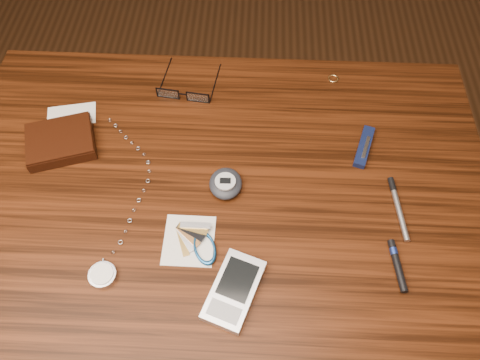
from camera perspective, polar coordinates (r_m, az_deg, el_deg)
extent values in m
plane|color=#472814|center=(1.54, -1.48, -16.20)|extent=(3.80, 3.80, 0.00)
cube|color=#3A1809|center=(0.86, -2.54, -2.07)|extent=(1.00, 0.70, 0.03)
cylinder|color=#4C2814|center=(1.43, -19.38, 1.37)|extent=(0.05, 0.05, 0.71)
cylinder|color=#4C2814|center=(1.39, 17.76, 0.00)|extent=(0.05, 0.05, 0.71)
cube|color=black|center=(0.96, -21.00, 4.33)|extent=(0.15, 0.14, 0.02)
cube|color=black|center=(0.95, -21.25, 4.82)|extent=(0.15, 0.13, 0.00)
cube|color=silver|center=(1.01, -19.85, 7.45)|extent=(0.11, 0.08, 0.00)
cube|color=black|center=(0.99, -8.79, 10.38)|extent=(0.05, 0.01, 0.02)
cube|color=silver|center=(0.99, -8.79, 10.38)|extent=(0.04, 0.01, 0.02)
cylinder|color=black|center=(1.04, -9.17, 12.37)|extent=(0.02, 0.11, 0.00)
cube|color=black|center=(0.97, -5.17, 9.98)|extent=(0.05, 0.01, 0.02)
cube|color=silver|center=(0.97, -5.17, 9.98)|extent=(0.04, 0.01, 0.02)
cylinder|color=black|center=(1.01, -3.05, 11.73)|extent=(0.02, 0.11, 0.00)
cube|color=black|center=(0.98, -7.02, 10.33)|extent=(0.02, 0.00, 0.00)
torus|color=#EDC074|center=(1.04, 11.30, 12.03)|extent=(0.03, 0.03, 0.00)
cylinder|color=#B7B7BB|center=(0.80, -16.41, -11.07)|extent=(0.04, 0.04, 0.01)
cylinder|color=white|center=(0.79, -16.52, -10.90)|extent=(0.04, 0.04, 0.00)
cylinder|color=#B7B7BB|center=(0.81, -16.33, -9.42)|extent=(0.01, 0.01, 0.01)
torus|color=#B7B7BB|center=(0.81, -15.20, -8.50)|extent=(0.01, 0.01, 0.01)
torus|color=#B7B7BB|center=(0.82, -14.36, -7.37)|extent=(0.01, 0.01, 0.00)
torus|color=#B7B7BB|center=(0.83, -13.77, -6.11)|extent=(0.01, 0.01, 0.01)
torus|color=#B7B7BB|center=(0.84, -13.30, -4.84)|extent=(0.01, 0.01, 0.00)
torus|color=#B7B7BB|center=(0.84, -12.80, -3.60)|extent=(0.01, 0.01, 0.01)
torus|color=#B7B7BB|center=(0.85, -12.23, -2.42)|extent=(0.01, 0.01, 0.00)
torus|color=#B7B7BB|center=(0.86, -11.65, -1.27)|extent=(0.01, 0.00, 0.01)
torus|color=#B7B7BB|center=(0.87, -11.17, -0.12)|extent=(0.01, 0.01, 0.00)
torus|color=#B7B7BB|center=(0.88, -10.97, 1.05)|extent=(0.01, 0.00, 0.01)
torus|color=#B7B7BB|center=(0.89, -11.15, 2.14)|extent=(0.01, 0.01, 0.00)
torus|color=#B7B7BB|center=(0.91, -11.65, 3.05)|extent=(0.01, 0.01, 0.01)
torus|color=#B7B7BB|center=(0.92, -12.33, 3.78)|extent=(0.01, 0.01, 0.00)
torus|color=#B7B7BB|center=(0.93, -13.05, 4.42)|extent=(0.01, 0.01, 0.01)
torus|color=#B7B7BB|center=(0.94, -13.74, 5.07)|extent=(0.01, 0.01, 0.00)
torus|color=#B7B7BB|center=(0.95, -14.35, 5.76)|extent=(0.01, 0.01, 0.01)
torus|color=#B7B7BB|center=(0.96, -14.94, 6.45)|extent=(0.01, 0.01, 0.00)
torus|color=#B7B7BB|center=(0.98, -15.58, 7.05)|extent=(0.01, 0.00, 0.01)
cube|color=silver|center=(0.76, -0.74, -13.29)|extent=(0.10, 0.14, 0.02)
cube|color=black|center=(0.75, -0.30, -12.04)|extent=(0.07, 0.08, 0.00)
cube|color=gray|center=(0.74, -1.96, -15.71)|extent=(0.06, 0.04, 0.00)
ellipsoid|color=#21232B|center=(0.84, -1.77, -0.43)|extent=(0.06, 0.07, 0.02)
cylinder|color=#B0B3B7|center=(0.83, -1.81, -0.18)|extent=(0.04, 0.04, 0.00)
cube|color=black|center=(0.83, -1.81, -0.08)|extent=(0.02, 0.01, 0.00)
cube|color=white|center=(0.80, -6.25, -7.33)|extent=(0.09, 0.10, 0.00)
torus|color=#1A5493|center=(0.79, -4.33, -8.25)|extent=(0.07, 0.07, 0.01)
cube|color=#A7813B|center=(0.80, -6.97, -7.54)|extent=(0.03, 0.05, 0.00)
cube|color=silver|center=(0.80, -6.67, -7.13)|extent=(0.04, 0.05, 0.00)
cube|color=#A66E3B|center=(0.80, -6.36, -6.73)|extent=(0.05, 0.04, 0.00)
cube|color=black|center=(0.80, -6.06, -6.33)|extent=(0.05, 0.03, 0.00)
cube|color=#A7813B|center=(0.80, -5.76, -5.93)|extent=(0.05, 0.02, 0.00)
cube|color=silver|center=(0.80, -5.45, -5.53)|extent=(0.05, 0.01, 0.00)
cube|color=#0C1435|center=(0.93, 14.89, 3.94)|extent=(0.05, 0.10, 0.01)
cube|color=silver|center=(0.92, 15.10, 3.88)|extent=(0.02, 0.05, 0.00)
cylinder|color=#AAAAAE|center=(0.87, 18.76, -3.30)|extent=(0.02, 0.13, 0.01)
cylinder|color=black|center=(0.89, 18.05, -0.55)|extent=(0.01, 0.03, 0.01)
cylinder|color=black|center=(0.82, 18.65, -9.86)|extent=(0.02, 0.09, 0.01)
cylinder|color=#2740AB|center=(0.82, 18.23, -8.29)|extent=(0.01, 0.01, 0.01)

